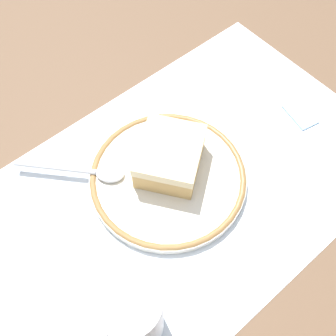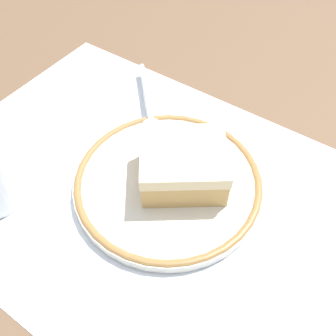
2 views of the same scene
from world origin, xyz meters
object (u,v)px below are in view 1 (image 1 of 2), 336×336
object	(u,v)px
plate	(168,177)
cup	(133,316)
sugar_packet	(301,113)
cake_slice	(170,156)
spoon	(90,171)

from	to	relation	value
plate	cup	xyz separation A→B (m)	(0.15, 0.12, 0.04)
plate	cup	distance (m)	0.19
plate	sugar_packet	distance (m)	0.22
sugar_packet	cake_slice	bearing A→B (deg)	-14.14
cake_slice	sugar_packet	bearing A→B (deg)	165.86
plate	sugar_packet	size ratio (longest dim) A/B	4.11
cake_slice	cup	xyz separation A→B (m)	(0.16, 0.13, 0.01)
plate	spoon	xyz separation A→B (m)	(0.07, -0.07, 0.01)
cake_slice	sugar_packet	distance (m)	0.21
cup	sugar_packet	xyz separation A→B (m)	(-0.36, -0.07, -0.04)
plate	spoon	size ratio (longest dim) A/B	1.72
cake_slice	spoon	world-z (taller)	cake_slice
cake_slice	sugar_packet	world-z (taller)	cake_slice
sugar_packet	spoon	bearing A→B (deg)	-20.61
cake_slice	spoon	xyz separation A→B (m)	(0.09, -0.06, -0.02)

